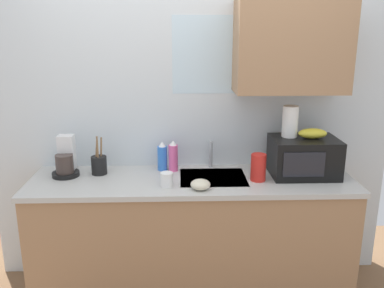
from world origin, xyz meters
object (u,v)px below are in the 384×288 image
object	(u,v)px
microwave	(304,157)
banana_bunch	(313,133)
coffee_maker	(66,161)
dish_soap_bottle_blue	(162,157)
utensil_crock	(99,164)
paper_towel_roll	(290,121)
mug_white	(167,179)
dish_soap_bottle_pink	(173,157)
cereal_canister	(258,167)
small_bowl	(200,184)

from	to	relation	value
microwave	banana_bunch	xyz separation A→B (m)	(0.05, 0.00, 0.17)
coffee_maker	banana_bunch	bearing A→B (deg)	-1.93
dish_soap_bottle_blue	utensil_crock	xyz separation A→B (m)	(-0.45, -0.07, -0.03)
paper_towel_roll	mug_white	xyz separation A→B (m)	(-0.86, -0.24, -0.33)
coffee_maker	dish_soap_bottle_pink	bearing A→B (deg)	4.78
dish_soap_bottle_pink	cereal_canister	bearing A→B (deg)	-20.82
banana_bunch	mug_white	distance (m)	1.06
coffee_maker	mug_white	distance (m)	0.76
cereal_canister	small_bowl	bearing A→B (deg)	-159.62
dish_soap_bottle_blue	cereal_canister	distance (m)	0.71
coffee_maker	small_bowl	world-z (taller)	coffee_maker
banana_bunch	mug_white	world-z (taller)	banana_bunch
microwave	small_bowl	bearing A→B (deg)	-161.52
coffee_maker	mug_white	world-z (taller)	coffee_maker
paper_towel_roll	small_bowl	size ratio (longest dim) A/B	1.69
banana_bunch	dish_soap_bottle_pink	world-z (taller)	banana_bunch
paper_towel_roll	utensil_crock	world-z (taller)	paper_towel_roll
microwave	utensil_crock	size ratio (longest dim) A/B	1.63
banana_bunch	utensil_crock	xyz separation A→B (m)	(-1.50, 0.07, -0.23)
paper_towel_roll	cereal_canister	xyz separation A→B (m)	(-0.24, -0.15, -0.29)
paper_towel_roll	coffee_maker	distance (m)	1.61
banana_bunch	mug_white	bearing A→B (deg)	-169.38
banana_bunch	small_bowl	world-z (taller)	banana_bunch
paper_towel_roll	dish_soap_bottle_pink	xyz separation A→B (m)	(-0.82, 0.07, -0.27)
banana_bunch	dish_soap_bottle_pink	distance (m)	1.00
dish_soap_bottle_blue	small_bowl	xyz separation A→B (m)	(0.26, -0.39, -0.07)
mug_white	small_bowl	bearing A→B (deg)	-15.26
dish_soap_bottle_blue	dish_soap_bottle_pink	bearing A→B (deg)	-12.38
coffee_maker	small_bowl	bearing A→B (deg)	-18.15
dish_soap_bottle_pink	paper_towel_roll	bearing A→B (deg)	-4.99
mug_white	utensil_crock	bearing A→B (deg)	152.09
paper_towel_roll	mug_white	bearing A→B (deg)	-164.47
banana_bunch	paper_towel_roll	xyz separation A→B (m)	(-0.15, 0.05, 0.08)
microwave	coffee_maker	distance (m)	1.69
dish_soap_bottle_blue	cereal_canister	world-z (taller)	dish_soap_bottle_blue
microwave	cereal_canister	xyz separation A→B (m)	(-0.34, -0.10, -0.04)
banana_bunch	microwave	bearing A→B (deg)	-178.23
dish_soap_bottle_blue	microwave	bearing A→B (deg)	-8.01
dish_soap_bottle_blue	mug_white	bearing A→B (deg)	-83.09
coffee_maker	mug_white	xyz separation A→B (m)	(0.72, -0.25, -0.06)
utensil_crock	paper_towel_roll	bearing A→B (deg)	-0.84
small_bowl	coffee_maker	bearing A→B (deg)	161.85
microwave	banana_bunch	size ratio (longest dim) A/B	2.30
dish_soap_bottle_pink	utensil_crock	world-z (taller)	utensil_crock
coffee_maker	dish_soap_bottle_pink	world-z (taller)	coffee_maker
banana_bunch	coffee_maker	world-z (taller)	banana_bunch
microwave	mug_white	xyz separation A→B (m)	(-0.96, -0.19, -0.09)
dish_soap_bottle_pink	small_bowl	xyz separation A→B (m)	(0.18, -0.37, -0.08)
cereal_canister	coffee_maker	bearing A→B (deg)	173.28
paper_towel_roll	utensil_crock	bearing A→B (deg)	179.16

